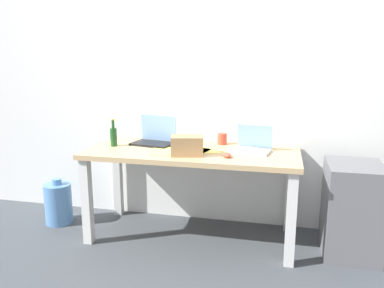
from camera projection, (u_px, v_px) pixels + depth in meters
name	position (u px, v px, depth m)	size (l,w,h in m)	color
ground_plane	(192.00, 236.00, 3.25)	(8.00, 8.00, 0.00)	#42474C
back_wall	(203.00, 77.00, 3.37)	(5.20, 0.08, 2.60)	white
desk	(192.00, 162.00, 3.11)	(1.69, 0.72, 0.74)	tan
laptop_left	(154.00, 138.00, 3.30)	(0.37, 0.29, 0.24)	black
laptop_right	(252.00, 146.00, 3.03)	(0.32, 0.27, 0.20)	silver
beer_bottle	(114.00, 136.00, 3.22)	(0.06, 0.06, 0.23)	#1E5123
computer_mouse	(227.00, 155.00, 2.86)	(0.06, 0.10, 0.03)	#D84C38
cardboard_box	(187.00, 146.00, 2.92)	(0.24, 0.16, 0.15)	tan
coffee_mug	(222.00, 139.00, 3.29)	(0.08, 0.08, 0.10)	#D84C38
paper_yellow_folder	(165.00, 152.00, 3.03)	(0.21, 0.30, 0.00)	#F4E06B
paper_sheet_near_back	(206.00, 149.00, 3.11)	(0.21, 0.30, 0.00)	#F4E06B
paper_sheet_center	(192.00, 151.00, 3.04)	(0.21, 0.30, 0.00)	white
water_cooler_jug	(59.00, 203.00, 3.48)	(0.24, 0.24, 0.41)	#598CC6
filing_cabinet	(352.00, 209.00, 2.90)	(0.40, 0.48, 0.70)	slate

